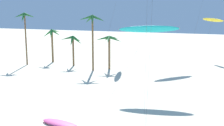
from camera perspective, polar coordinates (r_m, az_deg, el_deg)
The scene contains 8 objects.
palm_tree_0 at distance 61.14m, azimuth -17.36°, elevation 8.12°, with size 4.41×4.04×10.97m.
palm_tree_1 at distance 63.17m, azimuth -12.12°, elevation 5.33°, with size 4.24×4.39×7.37m.
palm_tree_2 at distance 57.97m, azimuth -7.97°, elevation 4.28°, with size 4.27×4.34×6.29m.
palm_tree_3 at distance 52.55m, azimuth -3.98°, elevation 7.77°, with size 4.80×4.74×10.54m.
palm_tree_4 at distance 53.86m, azimuth -0.54°, elevation 4.32°, with size 5.09×5.17×6.58m.
flying_kite_7 at distance 67.73m, azimuth 19.86°, elevation 8.29°, with size 5.65×11.74×9.91m.
flying_kite_8 at distance 38.49m, azimuth 7.53°, elevation 6.91°, with size 8.17×8.78×9.38m.
grounded_kite_1 at distance 28.21m, azimuth -10.49°, elevation -12.11°, with size 4.55×1.95×0.37m.
Camera 1 is at (13.85, -4.33, 10.79)m, focal length 44.70 mm.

